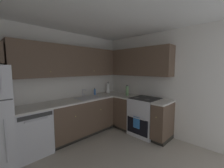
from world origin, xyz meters
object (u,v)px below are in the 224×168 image
object	(u,v)px
soap_bottle	(95,92)
paper_towel_roll	(108,88)
dishwasher	(32,132)
oven_range	(145,116)
oil_bottle	(127,91)

from	to	relation	value
soap_bottle	paper_towel_roll	size ratio (longest dim) A/B	0.56
dishwasher	soap_bottle	xyz separation A→B (m)	(1.65, 0.18, 0.54)
paper_towel_roll	soap_bottle	bearing A→B (deg)	177.64
oven_range	oil_bottle	bearing A→B (deg)	91.94
soap_bottle	oil_bottle	distance (m)	0.88
oven_range	paper_towel_roll	size ratio (longest dim) A/B	3.10
oven_range	soap_bottle	bearing A→B (deg)	113.75
oven_range	oil_bottle	xyz separation A→B (m)	(-0.02, 0.54, 0.57)
oven_range	paper_towel_roll	world-z (taller)	paper_towel_roll
soap_bottle	dishwasher	bearing A→B (deg)	-173.76
soap_bottle	paper_towel_roll	bearing A→B (deg)	-2.36
paper_towel_roll	oil_bottle	distance (m)	0.68
dishwasher	paper_towel_roll	xyz separation A→B (m)	(2.14, 0.16, 0.60)
dishwasher	oven_range	size ratio (longest dim) A/B	0.82
dishwasher	oil_bottle	distance (m)	2.32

